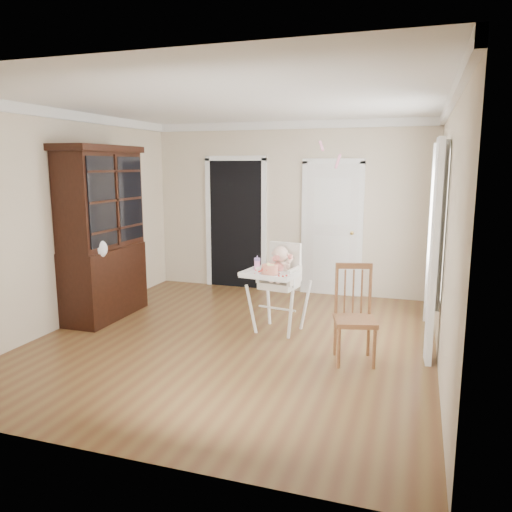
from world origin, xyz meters
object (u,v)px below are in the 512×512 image
(cake, at_px, (270,269))
(sippy_cup, at_px, (257,264))
(dining_chair, at_px, (354,317))
(china_cabinet, at_px, (102,233))
(high_chair, at_px, (279,277))

(cake, height_order, sippy_cup, sippy_cup)
(sippy_cup, relative_size, dining_chair, 0.18)
(cake, bearing_deg, china_cabinet, 177.13)
(high_chair, distance_m, dining_chair, 1.23)
(sippy_cup, height_order, china_cabinet, china_cabinet)
(cake, distance_m, sippy_cup, 0.29)
(china_cabinet, bearing_deg, cake, -2.87)
(cake, bearing_deg, dining_chair, -21.55)
(china_cabinet, xyz_separation_m, dining_chair, (3.39, -0.53, -0.67))
(high_chair, distance_m, sippy_cup, 0.31)
(china_cabinet, height_order, dining_chair, china_cabinet)
(high_chair, distance_m, china_cabinet, 2.44)
(dining_chair, bearing_deg, high_chair, 131.14)
(sippy_cup, xyz_separation_m, dining_chair, (1.26, -0.60, -0.38))
(high_chair, height_order, sippy_cup, high_chair)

